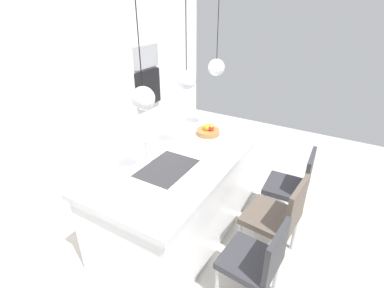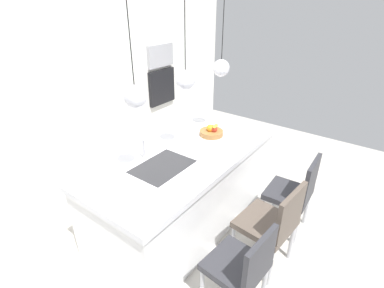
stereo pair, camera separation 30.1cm
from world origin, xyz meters
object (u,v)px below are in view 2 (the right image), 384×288
at_px(chair_middle, 273,222).
at_px(oven, 161,87).
at_px(chair_far, 295,191).
at_px(fruit_bowl, 212,131).
at_px(chair_near, 242,265).
at_px(microwave, 160,55).

bearing_deg(chair_middle, oven, 61.69).
xyz_separation_m(chair_middle, chair_far, (0.59, 0.00, -0.01)).
relative_size(chair_middle, chair_far, 1.00).
xyz_separation_m(fruit_bowl, chair_far, (0.08, -1.01, -0.44)).
height_order(fruit_bowl, chair_near, fruit_bowl).
height_order(microwave, oven, microwave).
distance_m(microwave, chair_far, 2.88).
distance_m(fruit_bowl, microwave, 1.88).
bearing_deg(oven, chair_far, -107.14).
bearing_deg(microwave, chair_near, -127.10).
relative_size(microwave, chair_middle, 0.59).
bearing_deg(chair_far, oven, 72.86).
xyz_separation_m(chair_near, chair_far, (1.15, -0.01, 0.03)).
bearing_deg(chair_far, microwave, 72.86).
relative_size(fruit_bowl, chair_middle, 0.30).
xyz_separation_m(microwave, chair_middle, (-1.39, -2.58, -0.99)).
xyz_separation_m(oven, chair_near, (-1.95, -2.57, -0.53)).
distance_m(chair_middle, chair_far, 0.59).
height_order(fruit_bowl, chair_far, fruit_bowl).
height_order(fruit_bowl, microwave, microwave).
bearing_deg(chair_middle, chair_far, 0.09).
height_order(chair_near, chair_far, chair_far).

